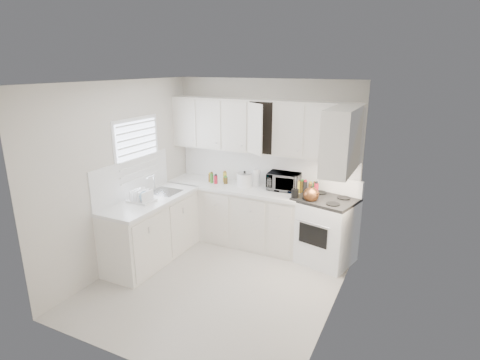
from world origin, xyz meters
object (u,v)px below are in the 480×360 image
Objects in this scene: rice_cooker at (245,179)px; dish_rack at (141,195)px; tea_kettle at (311,194)px; microwave at (284,180)px; utensil_crock at (295,187)px; stove at (325,221)px.

rice_cooker is 1.63m from dish_rack.
tea_kettle is at bearing 5.18° from rice_cooker.
dish_rack is at bearing -143.64° from microwave.
rice_cooker reaches higher than tea_kettle.
microwave is at bearing 25.42° from rice_cooker.
microwave is 1.37× the size of dish_rack.
utensil_crock reaches higher than dish_rack.
stove is 2.57× the size of microwave.
microwave is 1.39× the size of utensil_crock.
microwave is at bearing 179.44° from stove.
dish_rack is (-2.14, -1.05, -0.02)m from tea_kettle.
utensil_crock is (-0.24, 0.01, 0.06)m from tea_kettle.
rice_cooker is 0.95m from utensil_crock.
utensil_crock is (0.91, -0.24, 0.05)m from rice_cooker.
tea_kettle is at bearing -124.78° from stove.
stove reaches higher than tea_kettle.
tea_kettle is 1.17m from rice_cooker.
microwave reaches higher than dish_rack.
utensil_crock reaches higher than stove.
dish_rack is at bearing -138.93° from stove.
stove is 1.41m from rice_cooker.
utensil_crock reaches higher than rice_cooker.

